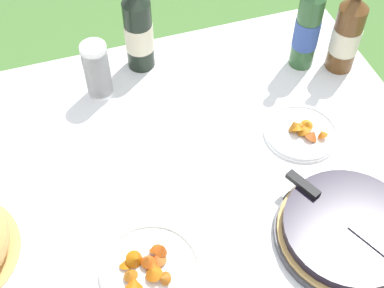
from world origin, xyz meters
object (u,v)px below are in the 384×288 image
object	(u,v)px
cup_stack	(97,71)
cider_bottle_amber	(347,33)
juice_bottle_red	(138,30)
serving_knife	(341,215)
snack_plate_near	(150,268)
snack_plate_right	(302,132)
berry_tart	(348,231)
cider_bottle_green	(308,27)

from	to	relation	value
cup_stack	cider_bottle_amber	bearing A→B (deg)	-8.70
cup_stack	juice_bottle_red	bearing A→B (deg)	30.46
serving_knife	snack_plate_near	distance (m)	0.44
serving_knife	cup_stack	bearing A→B (deg)	-169.45
cup_stack	juice_bottle_red	world-z (taller)	juice_bottle_red
snack_plate_right	berry_tart	bearing A→B (deg)	-96.76
serving_knife	cup_stack	size ratio (longest dim) A/B	1.99
cider_bottle_amber	snack_plate_near	bearing A→B (deg)	-146.70
juice_bottle_red	snack_plate_near	world-z (taller)	juice_bottle_red
berry_tart	cider_bottle_green	distance (m)	0.61
juice_bottle_red	snack_plate_right	distance (m)	0.54
cup_stack	juice_bottle_red	xyz separation A→B (m)	(0.14, 0.08, 0.04)
juice_bottle_red	snack_plate_near	xyz separation A→B (m)	(-0.15, -0.66, -0.11)
cup_stack	juice_bottle_red	distance (m)	0.17
snack_plate_near	snack_plate_right	size ratio (longest dim) A/B	1.14
serving_knife	cider_bottle_green	world-z (taller)	cider_bottle_green
serving_knife	cider_bottle_green	size ratio (longest dim) A/B	1.00
berry_tart	snack_plate_near	bearing A→B (deg)	172.50
serving_knife	juice_bottle_red	world-z (taller)	juice_bottle_red
berry_tart	snack_plate_right	size ratio (longest dim) A/B	1.67
berry_tart	serving_knife	size ratio (longest dim) A/B	0.95
cup_stack	snack_plate_right	bearing A→B (deg)	-33.81
berry_tart	cup_stack	bearing A→B (deg)	124.70
cup_stack	snack_plate_right	distance (m)	0.58
berry_tart	juice_bottle_red	distance (m)	0.78
snack_plate_right	cider_bottle_amber	bearing A→B (deg)	43.56
cider_bottle_green	juice_bottle_red	xyz separation A→B (m)	(-0.46, 0.14, -0.01)
snack_plate_near	cider_bottle_amber	bearing A→B (deg)	33.30
snack_plate_near	cup_stack	bearing A→B (deg)	88.75
berry_tart	cup_stack	distance (m)	0.77
berry_tart	snack_plate_near	xyz separation A→B (m)	(-0.45, 0.06, -0.01)
cider_bottle_amber	cup_stack	bearing A→B (deg)	171.30
serving_knife	cider_bottle_green	xyz separation A→B (m)	(0.17, 0.55, 0.07)
snack_plate_near	snack_plate_right	bearing A→B (deg)	27.59
cup_stack	snack_plate_right	world-z (taller)	cup_stack
berry_tart	snack_plate_right	world-z (taller)	berry_tart
berry_tart	juice_bottle_red	world-z (taller)	juice_bottle_red
cider_bottle_amber	juice_bottle_red	distance (m)	0.59
snack_plate_near	juice_bottle_red	bearing A→B (deg)	76.83
serving_knife	cider_bottle_amber	world-z (taller)	cider_bottle_amber
cup_stack	cider_bottle_green	xyz separation A→B (m)	(0.60, -0.06, 0.05)
snack_plate_right	cup_stack	bearing A→B (deg)	146.19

